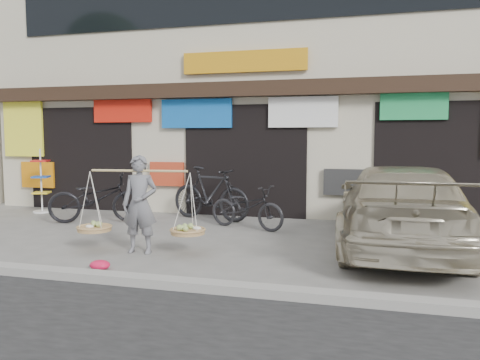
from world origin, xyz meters
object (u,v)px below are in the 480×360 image
(suv, at_px, (400,207))
(display_rack, at_px, (41,187))
(bike_0, at_px, (96,198))
(bike_2, at_px, (247,207))
(bike_1, at_px, (210,193))
(street_vendor, at_px, (140,208))

(suv, height_order, display_rack, display_rack)
(bike_0, distance_m, display_rack, 2.31)
(bike_2, relative_size, display_rack, 1.09)
(suv, distance_m, display_rack, 8.74)
(bike_1, relative_size, display_rack, 1.27)
(bike_0, relative_size, display_rack, 1.30)
(display_rack, bearing_deg, bike_0, -22.55)
(bike_1, relative_size, bike_2, 1.17)
(bike_1, distance_m, suv, 4.42)
(bike_2, bearing_deg, street_vendor, 171.91)
(street_vendor, distance_m, bike_0, 3.20)
(bike_2, bearing_deg, bike_0, 111.12)
(bike_0, xyz_separation_m, display_rack, (-2.13, 0.89, 0.10))
(display_rack, bearing_deg, bike_1, 0.75)
(suv, bearing_deg, bike_1, -24.20)
(bike_2, distance_m, suv, 3.15)
(street_vendor, relative_size, bike_2, 1.23)
(street_vendor, distance_m, bike_1, 3.23)
(street_vendor, xyz_separation_m, display_rack, (-4.37, 3.17, -0.10))
(bike_1, distance_m, display_rack, 4.53)
(street_vendor, height_order, bike_0, street_vendor)
(bike_0, bearing_deg, street_vendor, -159.09)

